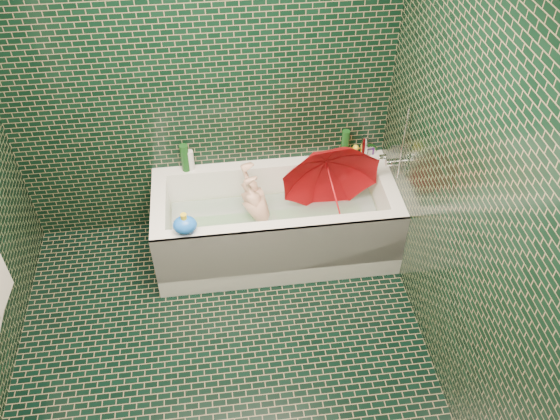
{
  "coord_description": "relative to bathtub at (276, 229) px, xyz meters",
  "views": [
    {
      "loc": [
        0.08,
        -2.02,
        3.23
      ],
      "look_at": [
        0.46,
        0.82,
        0.57
      ],
      "focal_mm": 38.0,
      "sensor_mm": 36.0,
      "label": 1
    }
  ],
  "objects": [
    {
      "name": "wall_right",
      "position": [
        0.85,
        -1.01,
        1.04
      ],
      "size": [
        0.0,
        2.8,
        2.8
      ],
      "primitive_type": "plane",
      "rotation": [
        1.57,
        0.0,
        -1.57
      ],
      "color": "black",
      "rests_on": "floor"
    },
    {
      "name": "bottle_right_tall",
      "position": [
        0.55,
        0.33,
        0.46
      ],
      "size": [
        0.06,
        0.06,
        0.24
      ],
      "primitive_type": "cylinder",
      "rotation": [
        0.0,
        0.0,
        -0.12
      ],
      "color": "#134215",
      "rests_on": "bathtub"
    },
    {
      "name": "bottle_left_short",
      "position": [
        -0.57,
        0.35,
        0.42
      ],
      "size": [
        0.06,
        0.06,
        0.16
      ],
      "primitive_type": "cylinder",
      "rotation": [
        0.0,
        0.0,
        0.08
      ],
      "color": "white",
      "rests_on": "bathtub"
    },
    {
      "name": "soap_bottle_b",
      "position": [
        0.73,
        0.35,
        0.34
      ],
      "size": [
        0.11,
        0.11,
        0.2
      ],
      "primitive_type": "imported",
      "rotation": [
        0.0,
        0.0,
        -0.27
      ],
      "color": "#421C6A",
      "rests_on": "bathtub"
    },
    {
      "name": "bath_toy",
      "position": [
        -0.62,
        -0.3,
        0.41
      ],
      "size": [
        0.18,
        0.16,
        0.15
      ],
      "rotation": [
        0.0,
        0.0,
        0.2
      ],
      "color": "blue",
      "rests_on": "bathtub"
    },
    {
      "name": "bottle_right_pump",
      "position": [
        0.69,
        0.31,
        0.44
      ],
      "size": [
        0.06,
        0.06,
        0.2
      ],
      "primitive_type": "cylinder",
      "rotation": [
        0.0,
        0.0,
        -0.28
      ],
      "color": "silver",
      "rests_on": "bathtub"
    },
    {
      "name": "faucet",
      "position": [
        0.81,
        0.01,
        0.56
      ],
      "size": [
        0.18,
        0.19,
        0.55
      ],
      "color": "silver",
      "rests_on": "wall_right"
    },
    {
      "name": "rubber_duck",
      "position": [
        0.61,
        0.35,
        0.38
      ],
      "size": [
        0.12,
        0.1,
        0.1
      ],
      "rotation": [
        0.0,
        0.0,
        -0.27
      ],
      "color": "yellow",
      "rests_on": "bathtub"
    },
    {
      "name": "bottle_left_tall",
      "position": [
        -0.6,
        0.34,
        0.45
      ],
      "size": [
        0.08,
        0.08,
        0.21
      ],
      "primitive_type": "cylinder",
      "rotation": [
        0.0,
        0.0,
        -0.3
      ],
      "color": "#134215",
      "rests_on": "bathtub"
    },
    {
      "name": "water",
      "position": [
        0.0,
        0.02,
        0.09
      ],
      "size": [
        1.48,
        0.53,
        0.0
      ],
      "primitive_type": "cube",
      "color": "silver",
      "rests_on": "bathtub"
    },
    {
      "name": "bathtub",
      "position": [
        0.0,
        0.0,
        0.0
      ],
      "size": [
        1.7,
        0.75,
        0.55
      ],
      "color": "white",
      "rests_on": "floor"
    },
    {
      "name": "floor",
      "position": [
        -0.45,
        -1.01,
        -0.21
      ],
      "size": [
        2.8,
        2.8,
        0.0
      ],
      "primitive_type": "plane",
      "color": "black",
      "rests_on": "ground"
    },
    {
      "name": "wall_back",
      "position": [
        -0.45,
        0.39,
        1.04
      ],
      "size": [
        2.8,
        0.0,
        2.8
      ],
      "primitive_type": "plane",
      "rotation": [
        1.57,
        0.0,
        0.0
      ],
      "color": "black",
      "rests_on": "floor"
    },
    {
      "name": "soap_bottle_c",
      "position": [
        0.74,
        0.36,
        0.34
      ],
      "size": [
        0.17,
        0.17,
        0.19
      ],
      "primitive_type": "imported",
      "rotation": [
        0.0,
        0.0,
        -0.19
      ],
      "color": "#134215",
      "rests_on": "bathtub"
    },
    {
      "name": "soap_bottle_a",
      "position": [
        0.76,
        0.35,
        0.34
      ],
      "size": [
        0.13,
        0.13,
        0.28
      ],
      "primitive_type": "imported",
      "rotation": [
        0.0,
        0.0,
        0.31
      ],
      "color": "white",
      "rests_on": "bathtub"
    },
    {
      "name": "bath_mat",
      "position": [
        0.0,
        0.02,
        -0.06
      ],
      "size": [
        1.35,
        0.47,
        0.01
      ],
      "primitive_type": "cube",
      "color": "#48CA28",
      "rests_on": "bathtub"
    },
    {
      "name": "umbrella",
      "position": [
        0.4,
        -0.06,
        0.36
      ],
      "size": [
        0.76,
        0.83,
        0.82
      ],
      "primitive_type": "imported",
      "rotation": [
        0.28,
        -0.11,
        0.03
      ],
      "color": "red",
      "rests_on": "bathtub"
    },
    {
      "name": "child",
      "position": [
        -0.1,
        0.05,
        0.1
      ],
      "size": [
        0.85,
        0.31,
        0.37
      ],
      "primitive_type": "imported",
      "rotation": [
        -1.36,
        0.0,
        -1.58
      ],
      "color": "#E8AF91",
      "rests_on": "bathtub"
    }
  ]
}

